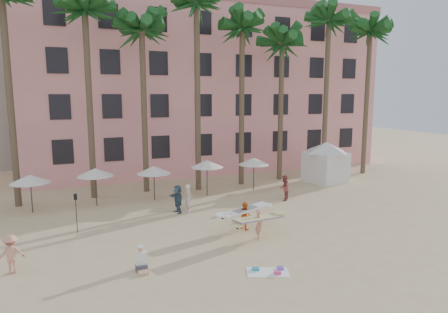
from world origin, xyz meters
name	(u,v)px	position (x,y,z in m)	size (l,w,h in m)	color
ground	(236,267)	(0.00, 0.00, 0.00)	(120.00, 120.00, 0.00)	#D1B789
pink_hotel	(200,90)	(7.00, 26.00, 8.00)	(35.00, 14.00, 16.00)	pink
palm_row	(163,21)	(0.51, 15.00, 12.97)	(44.40, 5.40, 16.30)	brown
umbrella_row	(125,171)	(-3.00, 12.50, 2.33)	(22.50, 2.70, 2.73)	#332B23
cabana	(326,159)	(14.19, 13.05, 2.07)	(5.32, 5.32, 3.50)	silver
beach_towel	(269,271)	(1.09, -1.02, 0.03)	(2.04, 1.59, 0.14)	white
carrier_yellow	(259,222)	(2.51, 2.74, 0.94)	(3.21, 1.69, 1.62)	tan
carrier_white	(245,214)	(2.52, 4.52, 0.86)	(3.32, 1.57, 1.57)	orange
beachgoers	(181,206)	(-0.47, 7.41, 0.90)	(18.05, 7.14, 1.84)	#364E5F
paddle	(76,208)	(-6.43, 7.33, 1.41)	(0.18, 0.04, 2.23)	black
seated_man	(141,262)	(-3.99, 1.19, 0.37)	(0.48, 0.83, 1.08)	#3F3F4C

